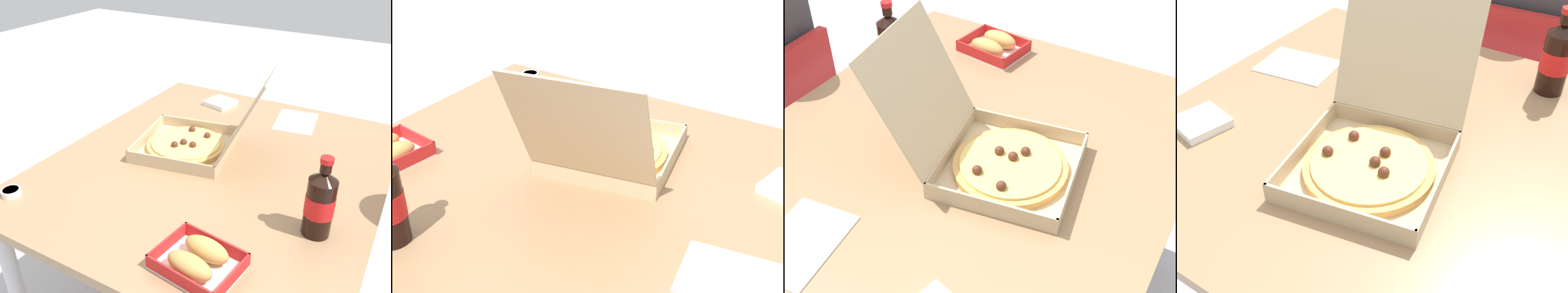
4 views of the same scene
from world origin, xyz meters
TOP-DOWN VIEW (x-y plane):
  - dining_table at (0.00, 0.00)m, footprint 1.19×1.03m
  - pizza_box_open at (-0.03, -0.10)m, footprint 0.38×0.49m
  - paper_menu at (-0.44, 0.13)m, footprint 0.23×0.18m
  - dipping_sauce_cup at (0.46, -0.44)m, footprint 0.06×0.06m

SIDE VIEW (x-z plane):
  - dining_table at x=0.00m, z-range 0.30..1.04m
  - paper_menu at x=-0.44m, z-range 0.75..0.75m
  - dipping_sauce_cup at x=0.46m, z-range 0.75..0.77m
  - pizza_box_open at x=-0.03m, z-range 0.63..0.95m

